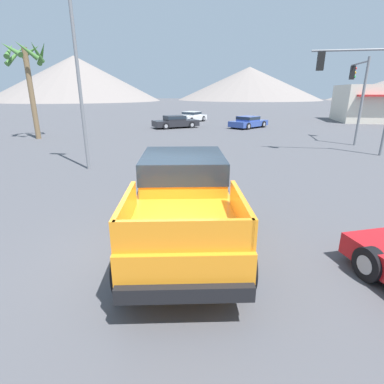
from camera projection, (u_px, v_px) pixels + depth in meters
ground_plane at (161, 248)px, 6.66m from camera, size 320.00×320.00×0.00m
orange_pickup_truck at (183, 196)px, 6.68m from camera, size 3.13×5.35×1.92m
parked_car_white at (191, 117)px, 34.72m from camera, size 3.24×4.55×1.16m
parked_car_blue at (248, 122)px, 28.82m from camera, size 3.82×4.36×1.10m
parked_car_dark at (175, 122)px, 28.80m from camera, size 4.50×3.92×1.15m
traffic_light_main at (360, 79)px, 15.46m from camera, size 4.28×0.38×5.57m
traffic_light_crosswalk at (358, 85)px, 19.58m from camera, size 0.38×3.32×5.33m
street_lamp_post at (74, 40)px, 11.89m from camera, size 0.90×0.24×8.94m
palm_tree_tall at (27, 66)px, 20.77m from camera, size 3.07×3.01×6.66m
distant_mountain_range at (236, 82)px, 120.37m from camera, size 196.51×93.07×16.31m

